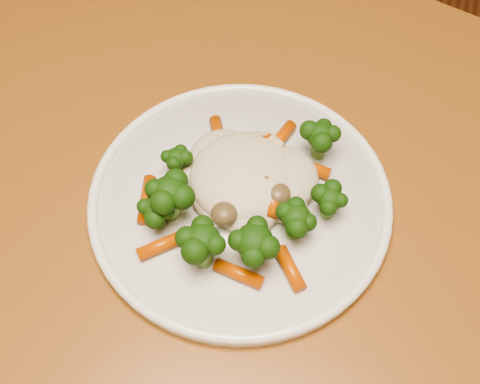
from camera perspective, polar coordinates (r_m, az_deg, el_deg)
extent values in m
plane|color=brown|center=(1.38, -6.41, -7.08)|extent=(3.00, 3.00, 0.00)
cube|color=brown|center=(0.56, 3.48, -6.18)|extent=(1.35, 1.09, 0.04)
cube|color=brown|center=(1.22, -10.79, 9.79)|extent=(0.07, 0.07, 0.71)
cylinder|color=white|center=(0.56, 0.00, -0.79)|extent=(0.28, 0.28, 0.01)
ellipsoid|color=beige|center=(0.54, 0.45, 2.10)|extent=(0.12, 0.11, 0.05)
ellipsoid|color=black|center=(0.53, -7.83, -2.14)|extent=(0.04, 0.04, 0.04)
ellipsoid|color=black|center=(0.50, -3.52, -5.33)|extent=(0.05, 0.05, 0.04)
ellipsoid|color=black|center=(0.50, 1.33, -5.42)|extent=(0.05, 0.05, 0.05)
ellipsoid|color=black|center=(0.52, 5.24, -3.03)|extent=(0.04, 0.04, 0.04)
ellipsoid|color=black|center=(0.54, 8.39, -1.22)|extent=(0.04, 0.04, 0.03)
ellipsoid|color=black|center=(0.57, 7.52, 4.68)|extent=(0.04, 0.04, 0.04)
ellipsoid|color=black|center=(0.56, -5.99, 2.68)|extent=(0.03, 0.03, 0.03)
ellipsoid|color=black|center=(0.53, -6.57, -0.86)|extent=(0.05, 0.05, 0.05)
cylinder|color=#C04C04|center=(0.59, -2.00, 5.02)|extent=(0.03, 0.05, 0.01)
cylinder|color=#C04C04|center=(0.59, 3.75, 5.00)|extent=(0.03, 0.05, 0.01)
cylinder|color=#C04C04|center=(0.57, 6.41, 2.42)|extent=(0.05, 0.02, 0.01)
cylinder|color=#C04C04|center=(0.55, -8.84, -0.73)|extent=(0.02, 0.05, 0.01)
cylinder|color=#C04C04|center=(0.53, -7.40, -5.01)|extent=(0.04, 0.04, 0.01)
cylinder|color=#C04C04|center=(0.51, -0.12, -7.74)|extent=(0.04, 0.02, 0.01)
cylinder|color=#C04C04|center=(0.51, 4.77, -7.25)|extent=(0.04, 0.04, 0.01)
cylinder|color=#C04C04|center=(0.54, 3.10, -0.25)|extent=(0.02, 0.05, 0.01)
cylinder|color=#C04C04|center=(0.57, 0.95, 4.16)|extent=(0.04, 0.04, 0.01)
ellipsoid|color=brown|center=(0.55, 0.89, 2.12)|extent=(0.03, 0.03, 0.02)
ellipsoid|color=brown|center=(0.53, 3.61, -0.17)|extent=(0.02, 0.02, 0.02)
ellipsoid|color=brown|center=(0.54, -1.87, 1.34)|extent=(0.02, 0.02, 0.01)
ellipsoid|color=brown|center=(0.52, -1.51, -2.06)|extent=(0.02, 0.02, 0.02)
ellipsoid|color=brown|center=(0.54, 2.13, 1.01)|extent=(0.03, 0.03, 0.02)
cube|color=#C8B385|center=(0.57, -0.06, 4.68)|extent=(0.02, 0.02, 0.01)
cube|color=#C8B385|center=(0.57, 2.95, 4.34)|extent=(0.02, 0.02, 0.01)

